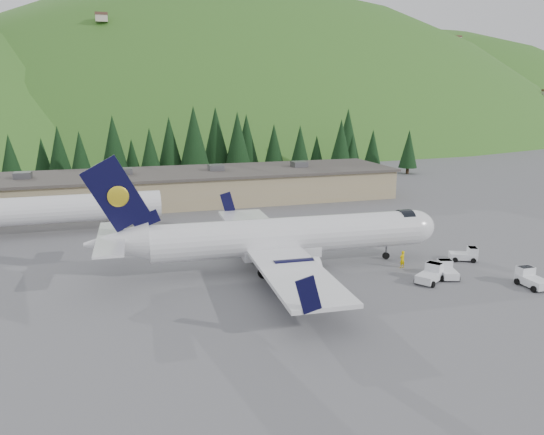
{
  "coord_description": "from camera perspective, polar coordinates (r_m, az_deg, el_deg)",
  "views": [
    {
      "loc": [
        -17.41,
        -50.0,
        17.61
      ],
      "look_at": [
        0.0,
        6.0,
        4.0
      ],
      "focal_mm": 35.0,
      "sensor_mm": 36.0,
      "label": 1
    }
  ],
  "objects": [
    {
      "name": "ramp_worker",
      "position": [
        56.9,
        13.83,
        -4.39
      ],
      "size": [
        0.76,
        0.61,
        1.83
      ],
      "primitive_type": "imported",
      "rotation": [
        0.0,
        0.0,
        3.43
      ],
      "color": "#F0C800",
      "rests_on": "ground"
    },
    {
      "name": "baggage_tug_d",
      "position": [
        55.39,
        18.27,
        -5.4
      ],
      "size": [
        2.41,
        3.2,
        1.55
      ],
      "rotation": [
        0.0,
        0.0,
        1.27
      ],
      "color": "white",
      "rests_on": "ground"
    },
    {
      "name": "airliner",
      "position": [
        54.57,
        0.77,
        -2.18
      ],
      "size": [
        36.87,
        34.56,
        12.24
      ],
      "rotation": [
        0.0,
        0.0,
        -0.05
      ],
      "color": "white",
      "rests_on": "ground"
    },
    {
      "name": "hills",
      "position": [
        285.18,
        -1.79,
        -7.56
      ],
      "size": [
        614.0,
        330.0,
        300.0
      ],
      "color": "#305E1D",
      "rests_on": "ground"
    },
    {
      "name": "baggage_tug_a",
      "position": [
        53.53,
        16.69,
        -5.85
      ],
      "size": [
        3.53,
        3.11,
        1.7
      ],
      "rotation": [
        0.0,
        0.0,
        0.58
      ],
      "color": "white",
      "rests_on": "ground"
    },
    {
      "name": "terminal_building",
      "position": [
        90.12,
        -9.13,
        3.33
      ],
      "size": [
        71.0,
        17.0,
        6.1
      ],
      "color": "tan",
      "rests_on": "ground"
    },
    {
      "name": "ground",
      "position": [
        55.79,
        1.84,
        -5.34
      ],
      "size": [
        600.0,
        600.0,
        0.0
      ],
      "primitive_type": "plane",
      "color": "#57575C"
    },
    {
      "name": "second_airliner",
      "position": [
        73.78,
        -22.77,
        0.87
      ],
      "size": [
        27.5,
        11.0,
        10.05
      ],
      "color": "white",
      "rests_on": "ground"
    },
    {
      "name": "baggage_tug_c",
      "position": [
        55.7,
        26.07,
        -5.92
      ],
      "size": [
        1.95,
        3.19,
        1.69
      ],
      "rotation": [
        0.0,
        0.0,
        1.56
      ],
      "color": "white",
      "rests_on": "ground"
    },
    {
      "name": "tree_line",
      "position": [
        110.46,
        -12.04,
        7.46
      ],
      "size": [
        112.7,
        19.07,
        14.28
      ],
      "color": "black",
      "rests_on": "ground"
    },
    {
      "name": "baggage_tug_b",
      "position": [
        61.38,
        20.11,
        -3.76
      ],
      "size": [
        3.18,
        2.59,
        1.52
      ],
      "rotation": [
        0.0,
        0.0,
        -0.43
      ],
      "color": "white",
      "rests_on": "ground"
    }
  ]
}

